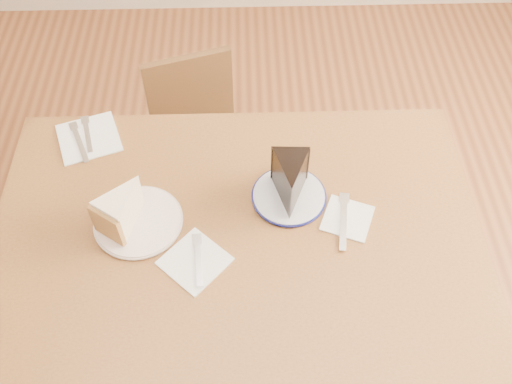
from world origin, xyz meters
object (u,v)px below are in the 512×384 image
(table, at_px, (238,250))
(plate_cream, at_px, (139,222))
(carrot_cake, at_px, (126,207))
(chocolate_cake, at_px, (290,185))
(chair_far, at_px, (202,148))
(plate_navy, at_px, (289,196))

(table, distance_m, plate_cream, 0.26)
(carrot_cake, bearing_deg, table, 27.72)
(table, bearing_deg, plate_cream, 174.32)
(chocolate_cake, bearing_deg, chair_far, -59.82)
(table, xyz_separation_m, carrot_cake, (-0.26, 0.03, 0.16))
(chair_far, bearing_deg, table, 84.69)
(carrot_cake, relative_size, chocolate_cake, 0.94)
(plate_cream, distance_m, carrot_cake, 0.06)
(plate_navy, height_order, carrot_cake, carrot_cake)
(plate_cream, bearing_deg, chocolate_cake, 8.87)
(chair_far, distance_m, plate_navy, 0.66)
(plate_cream, bearing_deg, plate_navy, 10.33)
(chair_far, relative_size, plate_navy, 3.94)
(plate_cream, height_order, plate_navy, same)
(chair_far, bearing_deg, plate_cream, 60.98)
(table, height_order, carrot_cake, carrot_cake)
(table, xyz_separation_m, chocolate_cake, (0.13, 0.08, 0.16))
(table, distance_m, plate_navy, 0.19)
(chair_far, xyz_separation_m, plate_cream, (-0.11, -0.56, 0.36))
(table, relative_size, plate_cream, 5.74)
(chair_far, relative_size, chocolate_cake, 5.55)
(plate_cream, xyz_separation_m, plate_navy, (0.37, 0.07, 0.00))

